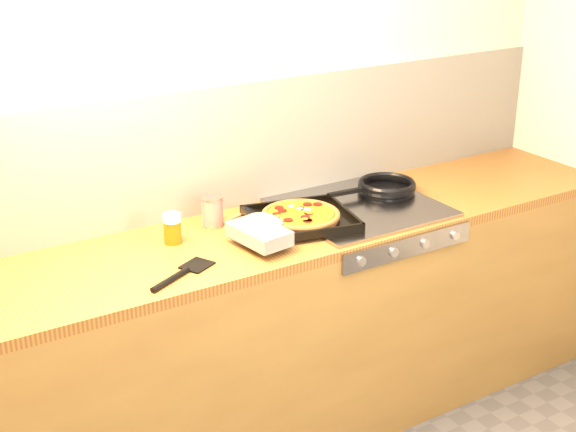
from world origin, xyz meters
TOP-DOWN VIEW (x-y plane):
  - room_shell at (0.00, 1.39)m, footprint 3.20×3.20m
  - counter_run at (0.00, 1.10)m, footprint 3.20×0.62m
  - stovetop at (0.45, 1.10)m, footprint 0.60×0.56m
  - pizza_on_tray at (0.09, 1.06)m, footprint 0.54×0.42m
  - frying_pan at (0.63, 1.17)m, footprint 0.41×0.26m
  - tomato_can at (-0.13, 1.25)m, footprint 0.10×0.10m
  - juice_glass at (-0.32, 1.18)m, footprint 0.08×0.08m
  - wooden_spoon at (0.01, 1.27)m, footprint 0.29×0.12m
  - black_spatula at (-0.41, 0.92)m, footprint 0.27×0.17m

SIDE VIEW (x-z plane):
  - counter_run at x=0.00m, z-range 0.00..0.90m
  - stovetop at x=0.45m, z-range 0.90..0.92m
  - black_spatula at x=-0.41m, z-range 0.90..0.92m
  - wooden_spoon at x=0.01m, z-range 0.90..0.92m
  - frying_pan at x=0.63m, z-range 0.92..0.96m
  - pizza_on_tray at x=0.09m, z-range 0.91..0.97m
  - juice_glass at x=-0.32m, z-range 0.90..1.01m
  - tomato_can at x=-0.13m, z-range 0.90..1.02m
  - room_shell at x=0.00m, z-range -0.45..2.75m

